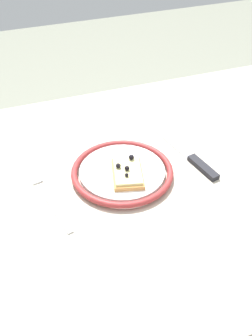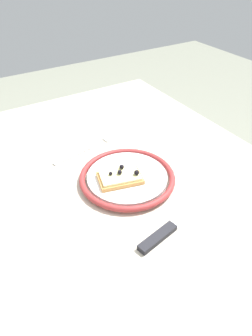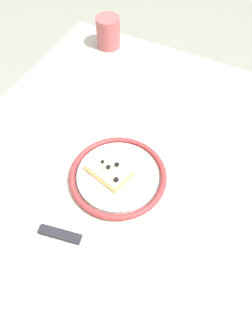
% 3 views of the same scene
% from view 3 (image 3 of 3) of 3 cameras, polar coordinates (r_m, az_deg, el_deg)
% --- Properties ---
extents(ground_plane, '(6.00, 6.00, 0.00)m').
position_cam_3_polar(ground_plane, '(1.42, -2.75, -20.06)').
color(ground_plane, gray).
extents(dining_table, '(1.14, 0.79, 0.77)m').
position_cam_3_polar(dining_table, '(0.79, -4.73, -7.97)').
color(dining_table, '#BCB29E').
rests_on(dining_table, ground_plane).
extents(plate, '(0.22, 0.22, 0.02)m').
position_cam_3_polar(plate, '(0.72, -1.47, -1.48)').
color(plate, white).
rests_on(plate, dining_table).
extents(pizza_slice_near, '(0.09, 0.11, 0.03)m').
position_cam_3_polar(pizza_slice_near, '(0.71, -2.86, -0.64)').
color(pizza_slice_near, tan).
rests_on(pizza_slice_near, plate).
extents(knife, '(0.06, 0.24, 0.01)m').
position_cam_3_polar(knife, '(0.66, -9.19, -12.55)').
color(knife, silver).
rests_on(knife, dining_table).
extents(fork, '(0.06, 0.20, 0.00)m').
position_cam_3_polar(fork, '(0.82, 2.45, 7.65)').
color(fork, silver).
rests_on(fork, dining_table).
extents(cup, '(0.07, 0.07, 0.09)m').
position_cam_3_polar(cup, '(1.06, -3.25, 23.36)').
color(cup, '#A54C4C').
rests_on(cup, dining_table).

